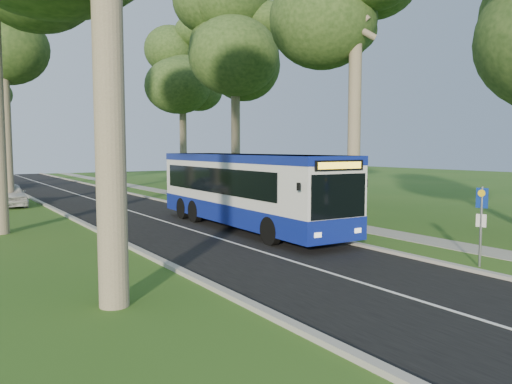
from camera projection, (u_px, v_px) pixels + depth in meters
ground at (322, 238)px, 19.67m from camera, size 120.00×120.00×0.00m
road at (145, 216)px, 26.10m from camera, size 7.00×100.00×0.02m
kerb_east at (205, 210)px, 28.00m from camera, size 0.25×100.00×0.12m
kerb_west at (76, 220)px, 24.19m from camera, size 0.25×100.00×0.12m
centre_line at (145, 215)px, 26.10m from camera, size 0.12×100.00×0.00m
footpath at (250, 208)px, 29.64m from camera, size 1.50×100.00×0.02m
bus at (246, 190)px, 21.78m from camera, size 2.99×12.41×3.27m
bus_stop_sign at (481, 217)px, 14.74m from camera, size 0.14×0.33×2.40m
bus_shelter at (290, 184)px, 24.33m from camera, size 2.55×3.34×2.54m
litter_bin at (292, 216)px, 22.38m from camera, size 0.58×0.58×1.01m
car_white at (9, 195)px, 30.31m from camera, size 1.73×4.23×1.44m
tree_west_c at (0, 12)px, 28.79m from camera, size 5.20×5.20×15.33m
tree_east_c at (235, 40)px, 37.37m from camera, size 5.20×5.20×15.72m
tree_east_d at (182, 65)px, 48.04m from camera, size 5.20×5.20×15.57m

